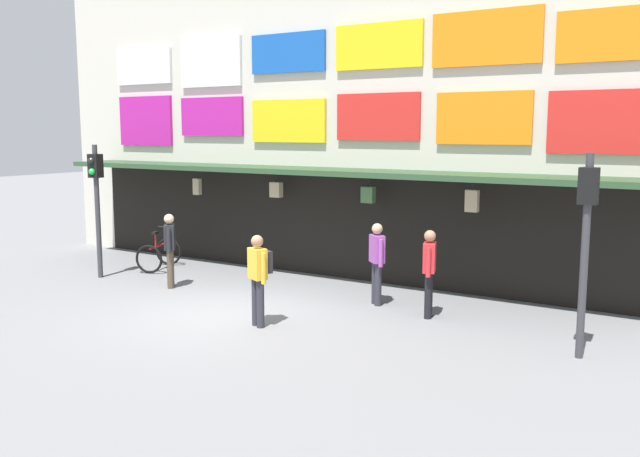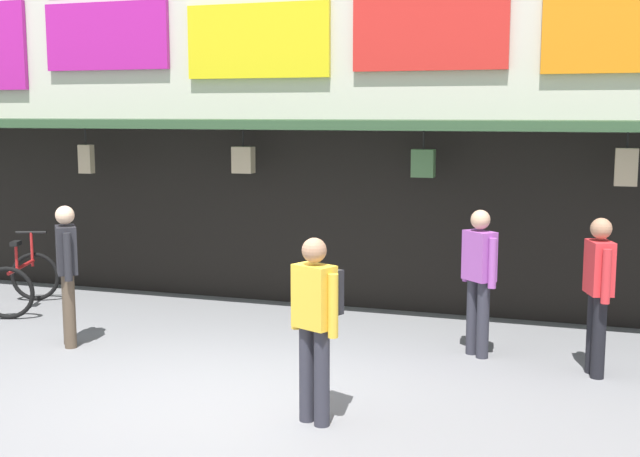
# 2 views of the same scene
# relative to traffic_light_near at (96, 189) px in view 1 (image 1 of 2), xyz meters

# --- Properties ---
(ground_plane) EXTENTS (80.00, 80.00, 0.00)m
(ground_plane) POSITION_rel_traffic_light_near_xyz_m (4.69, -0.90, -2.14)
(ground_plane) COLOR slate
(shopfront) EXTENTS (18.00, 2.60, 8.00)m
(shopfront) POSITION_rel_traffic_light_near_xyz_m (4.69, 3.67, 1.82)
(shopfront) COLOR beige
(shopfront) RESTS_ON ground
(traffic_light_near) EXTENTS (0.31, 0.34, 3.20)m
(traffic_light_near) POSITION_rel_traffic_light_near_xyz_m (0.00, 0.00, 0.00)
(traffic_light_near) COLOR #38383D
(traffic_light_near) RESTS_ON ground
(traffic_light_far) EXTENTS (0.29, 0.33, 3.20)m
(traffic_light_far) POSITION_rel_traffic_light_near_xyz_m (11.07, 0.02, 0.00)
(traffic_light_far) COLOR #38383D
(traffic_light_far) RESTS_ON ground
(bicycle_parked) EXTENTS (1.06, 1.33, 1.05)m
(bicycle_parked) POSITION_rel_traffic_light_near_xyz_m (0.49, 1.48, -1.75)
(bicycle_parked) COLOR black
(bicycle_parked) RESTS_ON ground
(pedestrian_in_red) EXTENTS (0.40, 0.43, 1.68)m
(pedestrian_in_red) POSITION_rel_traffic_light_near_xyz_m (2.21, 0.13, -1.19)
(pedestrian_in_red) COLOR brown
(pedestrian_in_red) RESTS_ON ground
(pedestrian_in_yellow) EXTENTS (0.41, 0.41, 1.68)m
(pedestrian_in_yellow) POSITION_rel_traffic_light_near_xyz_m (6.87, 1.23, -1.19)
(pedestrian_in_yellow) COLOR #2D2D38
(pedestrian_in_yellow) RESTS_ON ground
(pedestrian_in_purple) EXTENTS (0.49, 0.45, 1.68)m
(pedestrian_in_purple) POSITION_rel_traffic_light_near_xyz_m (5.77, -1.26, -1.16)
(pedestrian_in_purple) COLOR #2D2D38
(pedestrian_in_purple) RESTS_ON ground
(pedestrian_in_white) EXTENTS (0.32, 0.51, 1.68)m
(pedestrian_in_white) POSITION_rel_traffic_light_near_xyz_m (8.15, 0.91, -1.19)
(pedestrian_in_white) COLOR black
(pedestrian_in_white) RESTS_ON ground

